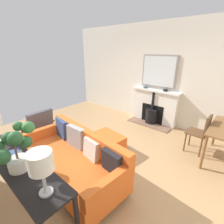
{
  "coord_description": "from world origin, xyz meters",
  "views": [
    {
      "loc": [
        2.0,
        2.14,
        2.13
      ],
      "look_at": [
        -0.53,
        -0.04,
        0.84
      ],
      "focal_mm": 26.05,
      "sensor_mm": 36.0,
      "label": 1
    }
  ],
  "objects": [
    {
      "name": "mantel_bowl_far",
      "position": [
        -2.34,
        0.37,
        1.07
      ],
      "size": [
        0.13,
        0.13,
        0.06
      ],
      "color": "black",
      "rests_on": "fireplace"
    },
    {
      "name": "ottoman",
      "position": [
        -0.24,
        0.02,
        0.23
      ],
      "size": [
        0.7,
        0.78,
        0.37
      ],
      "color": "#B2B2B7",
      "rests_on": "ground"
    },
    {
      "name": "fireplace",
      "position": [
        -2.32,
        0.07,
        0.45
      ],
      "size": [
        0.56,
        1.45,
        1.04
      ],
      "color": "brown",
      "rests_on": "ground"
    },
    {
      "name": "book_stack",
      "position": [
        1.5,
        -0.07,
        0.8
      ],
      "size": [
        0.3,
        0.24,
        0.07
      ],
      "color": "olive",
      "rests_on": "console_table"
    },
    {
      "name": "ground_plane",
      "position": [
        0.0,
        0.0,
        -0.0
      ],
      "size": [
        5.04,
        6.39,
        0.01
      ],
      "primitive_type": "cube",
      "color": "tan"
    },
    {
      "name": "armchair_accent",
      "position": [
        0.49,
        -1.51,
        0.46
      ],
      "size": [
        0.7,
        0.62,
        0.82
      ],
      "color": "#4C3321",
      "rests_on": "ground"
    },
    {
      "name": "dining_chair_near_fireplace",
      "position": [
        -1.54,
        1.58,
        0.53
      ],
      "size": [
        0.42,
        0.42,
        0.88
      ],
      "color": "brown",
      "rests_on": "ground"
    },
    {
      "name": "potted_plant",
      "position": [
        1.54,
        0.25,
        1.08
      ],
      "size": [
        0.49,
        0.41,
        0.58
      ],
      "color": "silver",
      "rests_on": "console_table"
    },
    {
      "name": "mantel_bowl_near",
      "position": [
        -2.34,
        -0.27,
        1.06
      ],
      "size": [
        0.13,
        0.13,
        0.04
      ],
      "color": "#334C56",
      "rests_on": "fireplace"
    },
    {
      "name": "sofa",
      "position": [
        0.64,
        0.09,
        0.34
      ],
      "size": [
        1.06,
        2.15,
        0.79
      ],
      "color": "#B2B2B7",
      "rests_on": "ground"
    },
    {
      "name": "mirror_over_mantel",
      "position": [
        -2.43,
        0.07,
        1.55
      ],
      "size": [
        0.04,
        1.02,
        0.9
      ],
      "color": "gray"
    },
    {
      "name": "console_table",
      "position": [
        1.5,
        0.08,
        0.69
      ],
      "size": [
        0.43,
        1.97,
        0.77
      ],
      "color": "black",
      "rests_on": "ground"
    },
    {
      "name": "table_lamp_far_end",
      "position": [
        1.5,
        0.82,
        1.13
      ],
      "size": [
        0.24,
        0.24,
        0.49
      ],
      "color": "#B2B2B7",
      "rests_on": "console_table"
    },
    {
      "name": "wall_left",
      "position": [
        -2.52,
        0.0,
        1.43
      ],
      "size": [
        0.12,
        6.39,
        2.86
      ],
      "primitive_type": "cube",
      "color": "beige",
      "rests_on": "ground"
    }
  ]
}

